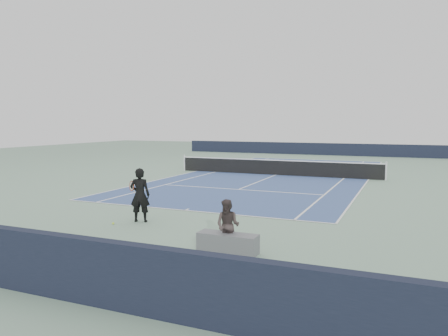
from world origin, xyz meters
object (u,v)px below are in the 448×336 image
at_px(tennis_player, 140,195).
at_px(spectator_bench, 228,234).
at_px(tennis_ball, 113,223).
at_px(tennis_net, 276,167).

relative_size(tennis_player, spectator_bench, 1.15).
relative_size(tennis_player, tennis_ball, 24.29).
bearing_deg(tennis_player, tennis_net, 87.95).
relative_size(tennis_ball, spectator_bench, 0.05).
relative_size(tennis_net, tennis_ball, 176.08).
height_order(tennis_net, tennis_ball, tennis_net).
relative_size(tennis_net, tennis_player, 7.25).
bearing_deg(tennis_ball, tennis_net, 85.79).
distance_m(tennis_player, spectator_bench, 4.48).
bearing_deg(tennis_ball, tennis_player, 49.17).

